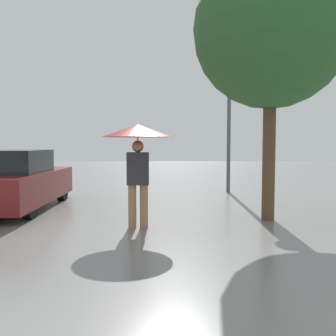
# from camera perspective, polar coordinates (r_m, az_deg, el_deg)

# --- Properties ---
(pedestrian) EXTENTS (1.22, 1.22, 1.78)m
(pedestrian) POSITION_cam_1_polar(r_m,az_deg,el_deg) (6.41, -4.63, 4.15)
(pedestrian) COLOR #9E7051
(pedestrian) RESTS_ON ground_plane
(parked_car_farthest) EXTENTS (1.85, 3.85, 1.31)m
(parked_car_farthest) POSITION_cam_1_polar(r_m,az_deg,el_deg) (9.03, -22.99, -1.93)
(parked_car_farthest) COLOR maroon
(parked_car_farthest) RESTS_ON ground_plane
(tree) EXTENTS (2.88, 2.88, 4.97)m
(tree) POSITION_cam_1_polar(r_m,az_deg,el_deg) (7.58, 15.42, 19.47)
(tree) COLOR brown
(tree) RESTS_ON ground_plane
(street_lamp) EXTENTS (0.36, 0.36, 4.93)m
(street_lamp) POSITION_cam_1_polar(r_m,az_deg,el_deg) (11.48, 9.33, 13.68)
(street_lamp) COLOR #515456
(street_lamp) RESTS_ON ground_plane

